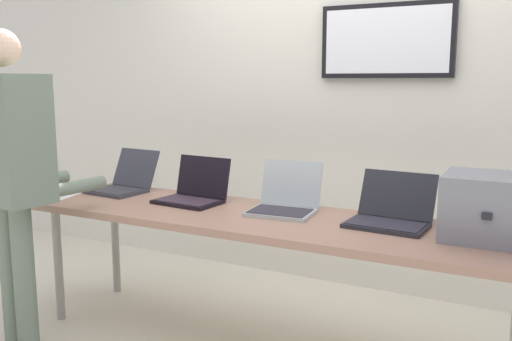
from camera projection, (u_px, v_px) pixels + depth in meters
name	position (u px, v px, depth m)	size (l,w,h in m)	color
back_wall	(337.00, 87.00, 3.76)	(8.00, 0.11, 2.76)	silver
workbench	(262.00, 225.00, 2.89)	(2.69, 0.70, 0.73)	#99725C
equipment_box	(491.00, 207.00, 2.43)	(0.40, 0.36, 0.29)	slate
laptop_station_0	(124.00, 182.00, 3.51)	(0.36, 0.39, 0.25)	#34353E
laptop_station_1	(194.00, 192.00, 3.21)	(0.39, 0.33, 0.25)	black
laptop_station_2	(285.00, 201.00, 2.96)	(0.36, 0.36, 0.26)	#A8B6B3
laptop_station_3	(390.00, 213.00, 2.70)	(0.40, 0.37, 0.24)	#212228
person	(11.00, 162.00, 2.81)	(0.49, 0.63, 1.69)	slate
paper_sheet	(53.00, 197.00, 3.35)	(0.27, 0.34, 0.00)	white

